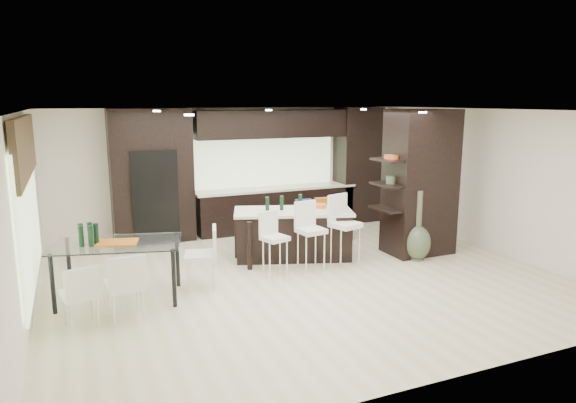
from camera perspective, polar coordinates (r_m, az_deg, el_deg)
name	(u,v)px	position (r m, az deg, el deg)	size (l,w,h in m)	color
ground	(302,276)	(8.57, 1.59, -8.29)	(8.00, 8.00, 0.00)	beige
back_wall	(237,169)	(11.46, -5.70, 3.58)	(8.00, 0.02, 2.70)	white
left_wall	(24,218)	(7.52, -27.28, -1.64)	(0.02, 7.00, 2.70)	white
right_wall	(494,181)	(10.52, 21.88, 2.14)	(0.02, 7.00, 2.70)	white
ceiling	(303,111)	(8.08, 1.69, 10.07)	(8.00, 7.00, 0.02)	white
window_left	(28,215)	(7.71, -26.89, -1.31)	(0.04, 3.20, 1.90)	#B2D199
window_back	(263,159)	(11.59, -2.81, 4.70)	(3.40, 0.04, 1.20)	#B2D199
stone_accent	(24,147)	(7.59, -27.26, 5.36)	(0.08, 3.00, 0.80)	brown
ceiling_spots	(297,112)	(8.31, 0.96, 9.97)	(4.00, 3.00, 0.02)	white
back_cabinetry	(263,170)	(11.31, -2.77, 3.52)	(6.80, 0.68, 2.70)	black
refrigerator	(153,196)	(10.74, -14.76, 0.59)	(0.90, 0.68, 1.90)	black
partition_column	(420,182)	(9.90, 14.47, 2.07)	(1.20, 0.80, 2.70)	black
kitchen_island	(293,234)	(9.45, 0.56, -3.62)	(2.13, 0.91, 0.89)	black
stool_left	(275,249)	(8.55, -1.46, -5.35)	(0.38, 0.38, 0.85)	white
stool_mid	(311,243)	(8.77, 2.57, -4.61)	(0.42, 0.42, 0.95)	white
stool_right	(345,237)	(9.04, 6.36, -3.98)	(0.44, 0.44, 1.00)	white
bench	(320,227)	(10.75, 3.55, -2.88)	(1.29, 0.50, 0.50)	black
floor_vase	(418,226)	(9.54, 14.30, -2.61)	(0.47, 0.47, 1.28)	#47553D
dining_table	(119,271)	(7.89, -18.23, -7.35)	(1.76, 0.99, 0.85)	white
chair_near	(125,289)	(7.12, -17.64, -9.27)	(0.47, 0.47, 0.86)	white
chair_far	(80,298)	(7.14, -22.10, -9.91)	(0.42, 0.42, 0.77)	white
chair_end	(201,260)	(8.06, -9.66, -6.43)	(0.48, 0.48, 0.88)	white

